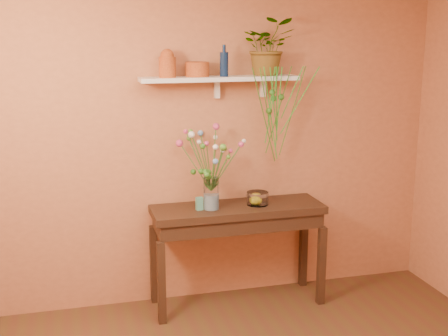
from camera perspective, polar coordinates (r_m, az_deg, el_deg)
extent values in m
cube|color=#C0784D|center=(5.06, -1.32, 2.20)|extent=(4.00, 0.04, 2.70)
cube|color=#392016|center=(4.99, 1.33, -3.98)|extent=(1.44, 0.46, 0.06)
cube|color=#392016|center=(5.01, 1.32, -4.99)|extent=(1.38, 0.42, 0.12)
cube|color=#392016|center=(4.84, -6.01, -10.89)|extent=(0.06, 0.06, 0.69)
cube|color=#392016|center=(5.20, 9.31, -9.23)|extent=(0.06, 0.06, 0.69)
cube|color=#392016|center=(5.20, -6.72, -9.16)|extent=(0.06, 0.06, 0.69)
cube|color=#392016|center=(5.54, 7.60, -7.76)|extent=(0.06, 0.06, 0.69)
cube|color=white|center=(4.87, -0.41, 8.56)|extent=(1.30, 0.24, 0.04)
cube|color=white|center=(4.97, -0.69, 7.57)|extent=(0.04, 0.05, 0.15)
cube|color=white|center=(5.08, 3.72, 7.66)|extent=(0.04, 0.05, 0.15)
cylinder|color=#B45923|center=(4.76, -5.44, 9.57)|extent=(0.17, 0.17, 0.16)
sphere|color=#B45923|center=(4.75, -5.46, 10.66)|extent=(0.11, 0.11, 0.11)
cylinder|color=#B45923|center=(4.85, -2.57, 9.42)|extent=(0.25, 0.25, 0.12)
cylinder|color=#0C1E41|center=(4.85, 0.01, 9.89)|extent=(0.09, 0.09, 0.19)
cylinder|color=#0C1E41|center=(4.84, 0.01, 11.38)|extent=(0.04, 0.04, 0.06)
imported|color=#336E1F|center=(5.01, 4.25, 11.50)|extent=(0.48, 0.43, 0.46)
cylinder|color=#336E1F|center=(4.81, 4.09, 5.93)|extent=(0.22, 0.28, 0.63)
cylinder|color=green|center=(4.97, 6.54, 7.18)|extent=(0.15, 0.12, 0.44)
cylinder|color=green|center=(4.94, 5.05, 6.09)|extent=(0.07, 0.12, 0.62)
cylinder|color=#336E1F|center=(5.00, 6.55, 5.40)|extent=(0.19, 0.09, 0.75)
cylinder|color=green|center=(4.88, 4.75, 6.51)|extent=(0.13, 0.17, 0.54)
cylinder|color=green|center=(4.94, 7.24, 6.37)|extent=(0.26, 0.20, 0.57)
cylinder|color=#336E1F|center=(4.95, 5.24, 5.51)|extent=(0.19, 0.09, 0.72)
cylinder|color=green|center=(4.93, 5.25, 5.63)|extent=(0.03, 0.19, 0.70)
cylinder|color=green|center=(4.93, 4.48, 5.15)|extent=(0.17, 0.11, 0.78)
cylinder|color=#336E1F|center=(4.88, 3.86, 4.93)|extent=(0.29, 0.24, 0.81)
cylinder|color=green|center=(4.89, 4.59, 5.96)|extent=(0.08, 0.11, 0.63)
cylinder|color=green|center=(4.88, 4.57, 6.96)|extent=(0.01, 0.15, 0.46)
sphere|color=#336E1F|center=(4.93, 5.49, 6.77)|extent=(0.05, 0.05, 0.05)
sphere|color=#336E1F|center=(4.94, 4.76, 6.66)|extent=(0.05, 0.05, 0.05)
sphere|color=#336E1F|center=(4.88, 4.65, 7.23)|extent=(0.05, 0.05, 0.05)
sphere|color=#336E1F|center=(4.89, 4.32, 5.46)|extent=(0.05, 0.05, 0.05)
cylinder|color=white|center=(4.85, -1.22, -2.45)|extent=(0.13, 0.13, 0.26)
cylinder|color=silver|center=(4.87, -1.22, -3.23)|extent=(0.12, 0.12, 0.13)
cylinder|color=#386B28|center=(4.71, -1.03, -0.78)|extent=(0.02, 0.22, 0.29)
sphere|color=#6090D1|center=(4.58, -0.82, 0.63)|extent=(0.04, 0.04, 0.04)
cylinder|color=#386B28|center=(4.72, -0.68, -0.11)|extent=(0.05, 0.19, 0.39)
sphere|color=#649B32|center=(4.60, -0.10, 1.98)|extent=(0.06, 0.06, 0.06)
cylinder|color=#386B28|center=(4.77, -0.31, -0.26)|extent=(0.13, 0.13, 0.34)
sphere|color=#CF4178|center=(4.69, 0.64, 1.64)|extent=(0.04, 0.04, 0.04)
cylinder|color=#386B28|center=(4.77, -0.41, -0.55)|extent=(0.11, 0.13, 0.30)
sphere|color=#649B32|center=(4.69, 0.42, 1.05)|extent=(0.04, 0.04, 0.04)
cylinder|color=#386B28|center=(4.81, 0.20, 0.07)|extent=(0.25, 0.04, 0.38)
sphere|color=#CF4178|center=(4.79, 1.64, 2.27)|extent=(0.05, 0.05, 0.05)
cylinder|color=#386B28|center=(4.85, 0.34, 0.25)|extent=(0.29, 0.04, 0.39)
sphere|color=white|center=(4.86, 1.91, 2.60)|extent=(0.04, 0.04, 0.04)
cylinder|color=#386B28|center=(4.83, -0.68, -0.20)|extent=(0.11, 0.02, 0.32)
sphere|color=white|center=(4.81, -0.13, 1.71)|extent=(0.04, 0.04, 0.04)
cylinder|color=#386B28|center=(4.85, -0.60, -0.12)|extent=(0.13, 0.07, 0.33)
sphere|color=#336E1F|center=(4.86, 0.02, 1.87)|extent=(0.05, 0.05, 0.05)
cylinder|color=#386B28|center=(4.85, -0.99, 0.95)|extent=(0.08, 0.12, 0.50)
sphere|color=#CF4178|center=(4.87, -0.76, 3.99)|extent=(0.06, 0.06, 0.06)
cylinder|color=#386B28|center=(4.89, -1.02, 0.45)|extent=(0.09, 0.19, 0.40)
sphere|color=white|center=(4.95, -0.82, 2.96)|extent=(0.04, 0.04, 0.04)
cylinder|color=#386B28|center=(4.92, -1.76, 0.67)|extent=(0.03, 0.27, 0.43)
sphere|color=#6090D1|center=(5.00, -2.27, 3.36)|extent=(0.05, 0.05, 0.05)
cylinder|color=#386B28|center=(4.89, -2.32, 0.39)|extent=(0.13, 0.24, 0.40)
sphere|color=#649B32|center=(4.95, -3.39, 2.83)|extent=(0.04, 0.04, 0.04)
cylinder|color=#386B28|center=(4.85, -2.46, 0.70)|extent=(0.17, 0.18, 0.47)
sphere|color=#CF4178|center=(4.87, -3.70, 3.49)|extent=(0.04, 0.04, 0.04)
cylinder|color=#386B28|center=(4.80, -2.21, 0.68)|extent=(0.16, 0.07, 0.48)
sphere|color=#649B32|center=(4.78, -3.21, 3.50)|extent=(0.04, 0.04, 0.04)
cylinder|color=#386B28|center=(4.84, -2.76, 0.14)|extent=(0.23, 0.16, 0.38)
sphere|color=#CF4178|center=(4.85, -4.29, 2.38)|extent=(0.06, 0.06, 0.06)
cylinder|color=#386B28|center=(4.80, -1.81, 0.18)|extent=(0.10, 0.03, 0.40)
sphere|color=white|center=(4.76, -2.41, 2.51)|extent=(0.04, 0.04, 0.04)
cylinder|color=#386B28|center=(4.77, -2.16, 0.51)|extent=(0.17, 0.02, 0.47)
sphere|color=white|center=(4.70, -3.13, 3.21)|extent=(0.05, 0.05, 0.05)
cylinder|color=#386B28|center=(4.74, -1.62, -0.05)|extent=(0.10, 0.10, 0.39)
sphere|color=#336E1F|center=(4.65, -2.04, 2.09)|extent=(0.05, 0.05, 0.05)
cylinder|color=#386B28|center=(4.76, -1.45, 0.09)|extent=(0.06, 0.07, 0.40)
sphere|color=#CF4178|center=(4.69, -1.69, 2.35)|extent=(0.04, 0.04, 0.04)
cylinder|color=#386B28|center=(4.67, -1.03, -0.13)|extent=(0.04, 0.27, 0.41)
sphere|color=white|center=(4.50, -0.82, 2.01)|extent=(0.04, 0.04, 0.04)
sphere|color=#336E1F|center=(4.91, -2.96, -0.37)|extent=(0.05, 0.05, 0.05)
sphere|color=#336E1F|center=(4.73, -1.49, -0.84)|extent=(0.05, 0.05, 0.05)
sphere|color=#336E1F|center=(4.72, -1.78, -0.36)|extent=(0.05, 0.05, 0.05)
sphere|color=#336E1F|center=(4.75, -1.50, -0.41)|extent=(0.05, 0.05, 0.05)
sphere|color=#336E1F|center=(4.80, -2.20, -0.33)|extent=(0.05, 0.05, 0.05)
sphere|color=#336E1F|center=(4.65, -1.67, -0.66)|extent=(0.05, 0.05, 0.05)
cylinder|color=white|center=(5.00, 3.23, -2.92)|extent=(0.18, 0.18, 0.11)
cylinder|color=white|center=(5.02, 3.22, -3.45)|extent=(0.18, 0.18, 0.01)
sphere|color=#FFFC19|center=(4.99, 3.09, -3.08)|extent=(0.08, 0.08, 0.08)
cube|color=teal|center=(4.85, -2.37, -3.43)|extent=(0.06, 0.05, 0.11)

